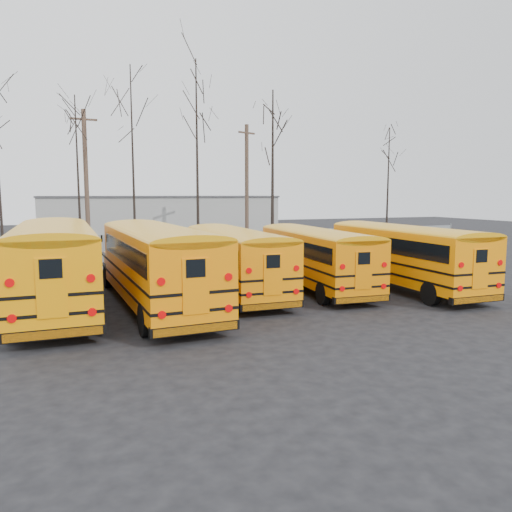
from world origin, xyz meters
name	(u,v)px	position (x,y,z in m)	size (l,w,h in m)	color
ground	(260,307)	(0.00, 0.00, 0.00)	(120.00, 120.00, 0.00)	black
fence	(187,249)	(0.00, 12.00, 1.00)	(40.00, 0.04, 2.00)	gray
distant_building	(160,218)	(2.00, 32.00, 2.00)	(22.00, 8.00, 4.00)	#999995
bus_a	(54,259)	(-7.24, 2.25, 1.93)	(2.73, 11.81, 3.30)	black
bus_b	(156,259)	(-3.70, 1.23, 1.87)	(3.13, 11.53, 3.20)	black
bus_c	(234,255)	(-0.08, 2.83, 1.68)	(2.63, 10.30, 2.86)	black
bus_d	(314,253)	(3.64, 2.58, 1.64)	(2.95, 10.15, 2.81)	black
bus_e	(402,251)	(7.36, 1.19, 1.73)	(2.59, 10.57, 2.95)	black
utility_pole_left	(86,182)	(-5.30, 18.82, 5.11)	(1.76, 0.43, 9.94)	brown
utility_pole_right	(247,185)	(6.82, 20.12, 4.98)	(1.62, 0.84, 9.70)	#4F3B2D
tree_2	(78,181)	(-5.92, 15.11, 5.08)	(0.26, 0.26, 10.17)	black
tree_3	(133,164)	(-2.52, 15.94, 6.21)	(0.26, 0.26, 12.41)	black
tree_4	(197,162)	(1.12, 13.60, 6.26)	(0.26, 0.26, 12.52)	black
tree_5	(273,174)	(6.85, 14.98, 5.68)	(0.26, 0.26, 11.35)	black
tree_6	(388,188)	(18.19, 17.40, 4.83)	(0.26, 0.26, 9.66)	black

